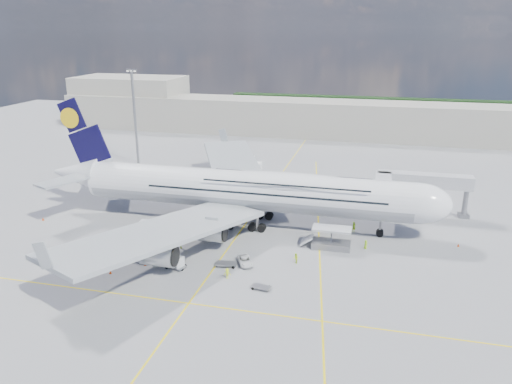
% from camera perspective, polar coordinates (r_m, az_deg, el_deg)
% --- Properties ---
extents(ground, '(300.00, 300.00, 0.00)m').
position_cam_1_polar(ground, '(87.03, -2.89, -6.01)').
color(ground, gray).
rests_on(ground, ground).
extents(taxi_line_main, '(0.25, 220.00, 0.01)m').
position_cam_1_polar(taxi_line_main, '(87.03, -2.89, -6.00)').
color(taxi_line_main, yellow).
rests_on(taxi_line_main, ground).
extents(taxi_line_cross, '(120.00, 0.25, 0.01)m').
position_cam_1_polar(taxi_line_cross, '(70.30, -7.69, -12.49)').
color(taxi_line_cross, yellow).
rests_on(taxi_line_cross, ground).
extents(taxi_line_diag, '(14.16, 99.06, 0.01)m').
position_cam_1_polar(taxi_line_diag, '(93.45, 7.17, -4.36)').
color(taxi_line_diag, yellow).
rests_on(taxi_line_diag, ground).
extents(airliner, '(77.26, 79.15, 23.71)m').
position_cam_1_polar(airliner, '(93.46, -1.04, 0.27)').
color(airliner, white).
rests_on(airliner, ground).
extents(jet_bridge, '(18.80, 12.10, 8.50)m').
position_cam_1_polar(jet_bridge, '(101.20, 17.01, 0.86)').
color(jet_bridge, '#B7B7BC').
rests_on(jet_bridge, ground).
extents(cargo_loader, '(8.53, 3.20, 3.67)m').
position_cam_1_polar(cargo_loader, '(86.21, 8.48, -5.53)').
color(cargo_loader, silver).
rests_on(cargo_loader, ground).
extents(light_mast, '(3.00, 0.70, 25.50)m').
position_cam_1_polar(light_mast, '(138.27, -13.68, 8.39)').
color(light_mast, gray).
rests_on(light_mast, ground).
extents(terminal, '(180.00, 16.00, 12.00)m').
position_cam_1_polar(terminal, '(174.96, 6.15, 8.40)').
color(terminal, '#B2AD9E').
rests_on(terminal, ground).
extents(hangar, '(40.00, 22.00, 18.00)m').
position_cam_1_polar(hangar, '(200.85, -14.11, 10.10)').
color(hangar, '#B2AD9E').
rests_on(hangar, ground).
extents(tree_line, '(160.00, 6.00, 8.00)m').
position_cam_1_polar(tree_line, '(218.79, 18.40, 9.04)').
color(tree_line, '#193814').
rests_on(tree_line, ground).
extents(dolly_row_a, '(3.63, 2.30, 0.50)m').
position_cam_1_polar(dolly_row_a, '(90.85, -18.14, -5.61)').
color(dolly_row_a, gray).
rests_on(dolly_row_a, ground).
extents(dolly_row_b, '(3.53, 2.73, 1.98)m').
position_cam_1_polar(dolly_row_b, '(87.12, -14.77, -5.84)').
color(dolly_row_b, gray).
rests_on(dolly_row_b, ground).
extents(dolly_row_c, '(3.64, 2.89, 2.04)m').
position_cam_1_polar(dolly_row_c, '(79.44, -9.17, -7.85)').
color(dolly_row_c, gray).
rests_on(dolly_row_c, ground).
extents(dolly_back, '(3.37, 2.00, 2.05)m').
position_cam_1_polar(dolly_back, '(94.11, -12.39, -3.78)').
color(dolly_back, gray).
rests_on(dolly_back, ground).
extents(dolly_nose_far, '(2.96, 1.94, 0.40)m').
position_cam_1_polar(dolly_nose_far, '(72.98, 0.57, -10.79)').
color(dolly_nose_far, gray).
rests_on(dolly_nose_far, ground).
extents(dolly_nose_near, '(3.61, 2.28, 0.50)m').
position_cam_1_polar(dolly_nose_near, '(79.50, -3.43, -8.18)').
color(dolly_nose_near, gray).
rests_on(dolly_nose_near, ground).
extents(baggage_tug, '(2.63, 1.54, 1.55)m').
position_cam_1_polar(baggage_tug, '(83.28, -13.63, -7.19)').
color(baggage_tug, white).
rests_on(baggage_tug, ground).
extents(catering_truck_inner, '(7.19, 5.11, 3.96)m').
position_cam_1_polar(catering_truck_inner, '(107.58, -5.49, -0.16)').
color(catering_truck_inner, gray).
rests_on(catering_truck_inner, ground).
extents(catering_truck_outer, '(7.77, 3.29, 4.56)m').
position_cam_1_polar(catering_truck_outer, '(127.91, -1.16, 3.04)').
color(catering_truck_outer, gray).
rests_on(catering_truck_outer, ground).
extents(service_van, '(3.66, 4.72, 1.19)m').
position_cam_1_polar(service_van, '(79.78, -1.26, -7.88)').
color(service_van, silver).
rests_on(service_van, ground).
extents(crew_nose, '(0.84, 0.83, 1.96)m').
position_cam_1_polar(crew_nose, '(93.49, 11.13, -3.92)').
color(crew_nose, '#A8E618').
rests_on(crew_nose, ground).
extents(crew_loader, '(0.96, 1.05, 1.74)m').
position_cam_1_polar(crew_loader, '(80.17, 4.56, -7.59)').
color(crew_loader, '#CFF71A').
rests_on(crew_loader, ground).
extents(crew_wing, '(0.54, 0.97, 1.55)m').
position_cam_1_polar(crew_wing, '(86.10, -8.58, -5.91)').
color(crew_wing, '#B7DD17').
rests_on(crew_wing, ground).
extents(crew_van, '(0.84, 0.93, 1.59)m').
position_cam_1_polar(crew_van, '(86.97, 12.42, -5.89)').
color(crew_van, '#A2E317').
rests_on(crew_van, ground).
extents(crew_tug, '(1.23, 0.96, 1.67)m').
position_cam_1_polar(crew_tug, '(75.54, -3.30, -9.30)').
color(crew_tug, '#CADF17').
rests_on(crew_tug, ground).
extents(cone_nose, '(0.41, 0.41, 0.52)m').
position_cam_1_polar(cone_nose, '(92.84, 22.12, -5.64)').
color(cone_nose, '#D6410B').
rests_on(cone_nose, ground).
extents(cone_wing_left_inner, '(0.38, 0.38, 0.48)m').
position_cam_1_polar(cone_wing_left_inner, '(107.84, -3.25, -0.98)').
color(cone_wing_left_inner, '#D6410B').
rests_on(cone_wing_left_inner, ground).
extents(cone_wing_left_outer, '(0.41, 0.41, 0.52)m').
position_cam_1_polar(cone_wing_left_outer, '(115.60, -5.03, 0.33)').
color(cone_wing_left_outer, '#D6410B').
rests_on(cone_wing_left_outer, ground).
extents(cone_wing_right_inner, '(0.40, 0.40, 0.51)m').
position_cam_1_polar(cone_wing_right_inner, '(81.49, -12.54, -8.04)').
color(cone_wing_right_inner, '#D6410B').
rests_on(cone_wing_right_inner, ground).
extents(cone_wing_right_outer, '(0.42, 0.42, 0.54)m').
position_cam_1_polar(cone_wing_right_outer, '(80.28, -16.30, -8.77)').
color(cone_wing_right_outer, '#D6410B').
rests_on(cone_wing_right_outer, ground).
extents(cone_tail, '(0.48, 0.48, 0.61)m').
position_cam_1_polar(cone_tail, '(105.75, -23.17, -2.86)').
color(cone_tail, '#D6410B').
rests_on(cone_tail, ground).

